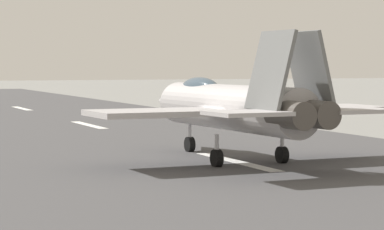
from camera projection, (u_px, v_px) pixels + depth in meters
ground_plane at (233, 161)px, 39.39m from camera, size 400.00×400.00×0.00m
runway_strip at (234, 161)px, 39.37m from camera, size 240.00×26.00×0.02m
fighter_jet at (230, 106)px, 39.37m from camera, size 16.00×13.75×5.70m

